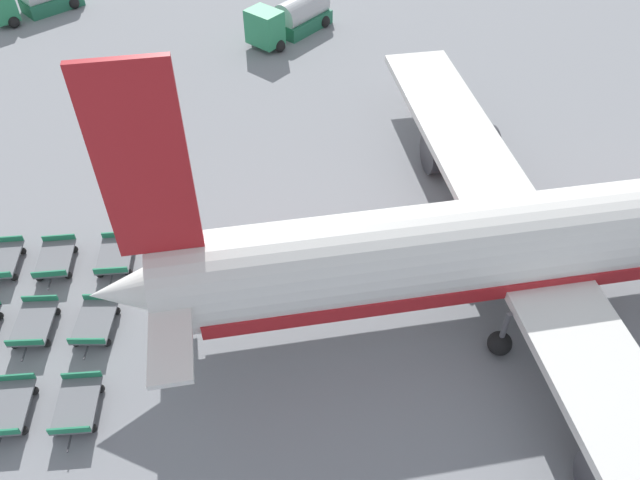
{
  "coord_description": "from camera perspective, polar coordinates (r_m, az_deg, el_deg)",
  "views": [
    {
      "loc": [
        28.61,
        -13.91,
        22.53
      ],
      "look_at": [
        8.27,
        -9.21,
        2.11
      ],
      "focal_mm": 35.0,
      "sensor_mm": 36.0,
      "label": 1
    }
  ],
  "objects": [
    {
      "name": "ground_plane",
      "position": [
        38.99,
        10.61,
        8.22
      ],
      "size": [
        500.0,
        500.0,
        0.0
      ],
      "primitive_type": "plane",
      "color": "gray"
    },
    {
      "name": "airplane",
      "position": [
        29.19,
        20.33,
        -0.04
      ],
      "size": [
        37.03,
        40.05,
        13.6
      ],
      "color": "white",
      "rests_on": "ground_plane"
    },
    {
      "name": "fuel_tanker_primary",
      "position": [
        50.93,
        -2.54,
        19.61
      ],
      "size": [
        6.48,
        7.4,
        2.89
      ],
      "color": "#2D8C5B",
      "rests_on": "ground_plane"
    },
    {
      "name": "baggage_dolly_row_near_col_a",
      "position": [
        34.27,
        -27.06,
        -1.71
      ],
      "size": [
        3.33,
        1.93,
        0.92
      ],
      "color": "slate",
      "rests_on": "ground_plane"
    },
    {
      "name": "baggage_dolly_row_mid_a_col_a",
      "position": [
        33.24,
        -23.02,
        -1.63
      ],
      "size": [
        3.33,
        1.92,
        0.92
      ],
      "color": "slate",
      "rests_on": "ground_plane"
    },
    {
      "name": "baggage_dolly_row_mid_a_col_b",
      "position": [
        30.74,
        -24.66,
        -6.98
      ],
      "size": [
        3.35,
        2.03,
        0.92
      ],
      "color": "slate",
      "rests_on": "ground_plane"
    },
    {
      "name": "baggage_dolly_row_mid_a_col_c",
      "position": [
        28.44,
        -26.56,
        -13.56
      ],
      "size": [
        3.34,
        1.96,
        0.92
      ],
      "color": "slate",
      "rests_on": "ground_plane"
    },
    {
      "name": "baggage_dolly_row_mid_b_col_a",
      "position": [
        32.36,
        -18.19,
        -1.4
      ],
      "size": [
        3.34,
        1.96,
        0.92
      ],
      "color": "slate",
      "rests_on": "ground_plane"
    },
    {
      "name": "baggage_dolly_row_mid_b_col_b",
      "position": [
        29.77,
        -19.87,
        -7.1
      ],
      "size": [
        3.36,
        2.13,
        0.92
      ],
      "color": "slate",
      "rests_on": "ground_plane"
    },
    {
      "name": "baggage_dolly_row_mid_b_col_c",
      "position": [
        27.42,
        -21.3,
        -13.92
      ],
      "size": [
        3.34,
        1.97,
        0.92
      ],
      "color": "slate",
      "rests_on": "ground_plane"
    }
  ]
}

